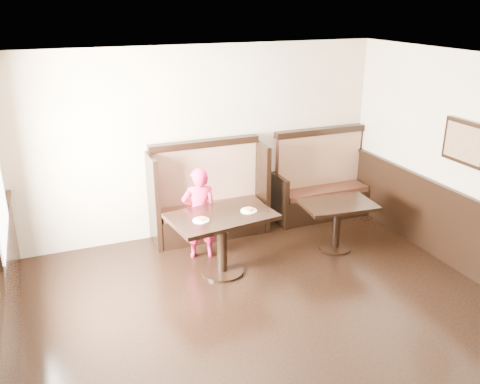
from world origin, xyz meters
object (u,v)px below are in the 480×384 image
table_main (222,228)px  table_neighbor (337,215)px  child (200,213)px  booth_neighbor (321,188)px  booth_main (208,202)px

table_main → table_neighbor: (1.75, 0.04, -0.11)m
child → table_main: bearing=116.9°
booth_neighbor → table_neighbor: bearing=-109.9°
booth_main → table_neighbor: (1.54, -1.15, -0.00)m
child → booth_main: bearing=-104.1°
booth_neighbor → table_neighbor: 1.22m
booth_main → child: booth_main is taller
table_main → child: child is taller
booth_main → booth_neighbor: bearing=-0.1°
table_main → table_neighbor: size_ratio=1.32×
table_neighbor → child: bearing=170.5°
booth_main → booth_neighbor: same height
booth_neighbor → table_main: (-2.17, -1.19, 0.16)m
booth_neighbor → table_main: 2.48m
booth_main → booth_neighbor: size_ratio=1.06×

